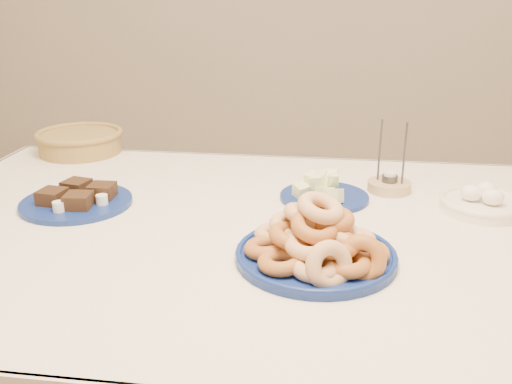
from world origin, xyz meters
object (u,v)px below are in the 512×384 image
at_px(melon_plate, 323,191).
at_px(egg_bowl, 482,203).
at_px(brownie_plate, 77,199).
at_px(wicker_basket, 80,141).
at_px(dining_table, 259,269).
at_px(donut_platter, 318,244).
at_px(candle_holder, 389,185).

height_order(melon_plate, egg_bowl, melon_plate).
bearing_deg(egg_bowl, brownie_plate, -174.26).
bearing_deg(wicker_basket, dining_table, -38.26).
distance_m(donut_platter, melon_plate, 0.34).
bearing_deg(wicker_basket, egg_bowl, -16.50).
distance_m(wicker_basket, egg_bowl, 1.20).
height_order(brownie_plate, wicker_basket, wicker_basket).
xyz_separation_m(donut_platter, brownie_plate, (-0.59, 0.22, -0.02)).
xyz_separation_m(dining_table, egg_bowl, (0.51, 0.17, 0.13)).
height_order(melon_plate, wicker_basket, melon_plate).
height_order(melon_plate, brownie_plate, melon_plate).
bearing_deg(brownie_plate, dining_table, -8.52).
relative_size(dining_table, wicker_basket, 5.84).
relative_size(donut_platter, melon_plate, 1.40).
xyz_separation_m(melon_plate, candle_holder, (0.17, 0.09, -0.00)).
relative_size(melon_plate, brownie_plate, 1.00).
bearing_deg(melon_plate, brownie_plate, -168.43).
height_order(candle_holder, egg_bowl, candle_holder).
relative_size(dining_table, egg_bowl, 7.15).
bearing_deg(candle_holder, brownie_plate, -164.64).
relative_size(donut_platter, candle_holder, 2.20).
xyz_separation_m(brownie_plate, egg_bowl, (0.96, 0.10, 0.01)).
bearing_deg(dining_table, egg_bowl, 18.01).
bearing_deg(candle_holder, wicker_basket, 166.34).
height_order(dining_table, donut_platter, donut_platter).
xyz_separation_m(dining_table, candle_holder, (0.30, 0.28, 0.12)).
height_order(brownie_plate, candle_holder, candle_holder).
xyz_separation_m(donut_platter, egg_bowl, (0.37, 0.32, -0.02)).
height_order(brownie_plate, egg_bowl, egg_bowl).
distance_m(brownie_plate, egg_bowl, 0.97).
bearing_deg(brownie_plate, candle_holder, 15.36).
distance_m(dining_table, donut_platter, 0.25).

